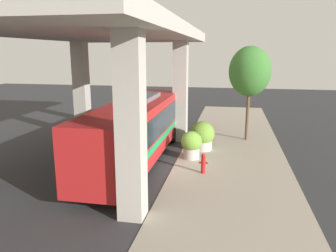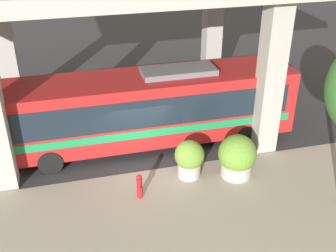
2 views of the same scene
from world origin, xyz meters
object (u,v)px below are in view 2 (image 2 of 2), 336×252
at_px(fire_hydrant, 140,186).
at_px(planter_front, 189,158).
at_px(planter_middle, 237,157).
at_px(bus, 150,106).

height_order(fire_hydrant, planter_front, planter_front).
bearing_deg(planter_front, planter_middle, -102.70).
xyz_separation_m(planter_front, planter_middle, (-0.41, -1.83, 0.05)).
bearing_deg(bus, fire_hydrant, 161.32).
relative_size(fire_hydrant, planter_front, 0.65).
relative_size(planter_front, planter_middle, 0.88).
height_order(fire_hydrant, planter_middle, planter_middle).
relative_size(bus, fire_hydrant, 12.28).
bearing_deg(planter_middle, fire_hydrant, 96.45).
bearing_deg(planter_middle, bus, 40.43).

